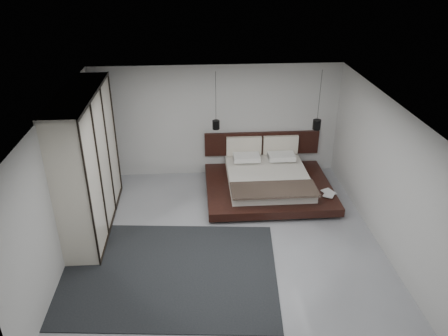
{
  "coord_description": "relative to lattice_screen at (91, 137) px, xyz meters",
  "views": [
    {
      "loc": [
        -0.54,
        -7.05,
        5.24
      ],
      "look_at": [
        0.04,
        1.2,
        1.03
      ],
      "focal_mm": 35.0,
      "sensor_mm": 36.0,
      "label": 1
    }
  ],
  "objects": [
    {
      "name": "book_upper",
      "position": [
        5.24,
        -1.25,
        -0.99
      ],
      "size": [
        0.35,
        0.37,
        0.02
      ],
      "primitive_type": "imported",
      "rotation": [
        0.0,
        0.0,
        -0.54
      ],
      "color": "#99724C",
      "rests_on": "book_lower"
    },
    {
      "name": "floor",
      "position": [
        2.95,
        -2.45,
        -1.3
      ],
      "size": [
        6.0,
        6.0,
        0.0
      ],
      "primitive_type": "plane",
      "color": "#999CA2",
      "rests_on": "ground"
    },
    {
      "name": "wardrobe",
      "position": [
        0.25,
        -1.6,
        0.13
      ],
      "size": [
        0.68,
        2.9,
        2.85
      ],
      "color": "beige",
      "rests_on": "floor"
    },
    {
      "name": "pendant_left",
      "position": [
        2.89,
        -0.08,
        0.26
      ],
      "size": [
        0.17,
        0.17,
        1.35
      ],
      "color": "black",
      "rests_on": "ceiling"
    },
    {
      "name": "pendant_right",
      "position": [
        5.26,
        -0.08,
        0.2
      ],
      "size": [
        0.19,
        0.19,
        1.42
      ],
      "color": "black",
      "rests_on": "ceiling"
    },
    {
      "name": "book_lower",
      "position": [
        5.26,
        -1.22,
        -1.02
      ],
      "size": [
        0.34,
        0.38,
        0.03
      ],
      "primitive_type": "imported",
      "rotation": [
        0.0,
        0.0,
        0.42
      ],
      "color": "#99724C",
      "rests_on": "bed"
    },
    {
      "name": "wall_back",
      "position": [
        2.95,
        0.55,
        0.1
      ],
      "size": [
        6.0,
        0.0,
        6.0
      ],
      "primitive_type": "plane",
      "rotation": [
        1.57,
        0.0,
        0.0
      ],
      "color": "#B8B8B6",
      "rests_on": "floor"
    },
    {
      "name": "wall_front",
      "position": [
        2.95,
        -5.45,
        0.1
      ],
      "size": [
        6.0,
        0.0,
        6.0
      ],
      "primitive_type": "plane",
      "rotation": [
        -1.57,
        0.0,
        0.0
      ],
      "color": "#B8B8B6",
      "rests_on": "floor"
    },
    {
      "name": "wall_right",
      "position": [
        5.95,
        -2.45,
        0.1
      ],
      "size": [
        0.0,
        6.0,
        6.0
      ],
      "primitive_type": "plane",
      "rotation": [
        1.57,
        0.0,
        -1.57
      ],
      "color": "#B8B8B6",
      "rests_on": "floor"
    },
    {
      "name": "bed",
      "position": [
        4.08,
        -0.55,
        -1.01
      ],
      "size": [
        2.89,
        2.44,
        1.1
      ],
      "color": "black",
      "rests_on": "floor"
    },
    {
      "name": "lattice_screen",
      "position": [
        0.0,
        0.0,
        0.0
      ],
      "size": [
        0.05,
        0.9,
        2.6
      ],
      "primitive_type": "cube",
      "color": "black",
      "rests_on": "floor"
    },
    {
      "name": "rug",
      "position": [
        1.78,
        -3.29,
        -1.29
      ],
      "size": [
        4.23,
        3.2,
        0.02
      ],
      "primitive_type": "cube",
      "rotation": [
        0.0,
        0.0,
        -0.09
      ],
      "color": "black",
      "rests_on": "floor"
    },
    {
      "name": "ceiling",
      "position": [
        2.95,
        -2.45,
        1.5
      ],
      "size": [
        6.0,
        6.0,
        0.0
      ],
      "primitive_type": "plane",
      "rotation": [
        3.14,
        0.0,
        0.0
      ],
      "color": "white",
      "rests_on": "wall_back"
    },
    {
      "name": "wall_left",
      "position": [
        -0.05,
        -2.45,
        0.1
      ],
      "size": [
        0.0,
        6.0,
        6.0
      ],
      "primitive_type": "plane",
      "rotation": [
        1.57,
        0.0,
        1.57
      ],
      "color": "#B8B8B6",
      "rests_on": "floor"
    }
  ]
}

